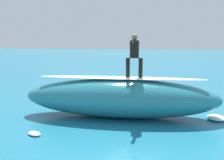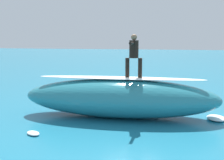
% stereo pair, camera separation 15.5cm
% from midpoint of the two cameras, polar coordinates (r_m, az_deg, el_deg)
% --- Properties ---
extents(ground_plane, '(120.00, 120.00, 0.00)m').
position_cam_midpoint_polar(ground_plane, '(13.21, 4.13, -5.38)').
color(ground_plane, teal).
extents(wave_crest, '(7.96, 2.50, 1.55)m').
position_cam_midpoint_polar(wave_crest, '(11.41, 1.32, -3.64)').
color(wave_crest, teal).
rests_on(wave_crest, ground_plane).
extents(wave_foam_lip, '(6.73, 0.99, 0.08)m').
position_cam_midpoint_polar(wave_foam_lip, '(11.26, 1.33, 0.41)').
color(wave_foam_lip, white).
rests_on(wave_foam_lip, wave_crest).
extents(surfboard_riding, '(2.18, 0.64, 0.09)m').
position_cam_midpoint_polar(surfboard_riding, '(11.21, 4.07, 0.36)').
color(surfboard_riding, '#EAE5C6').
rests_on(surfboard_riding, wave_crest).
extents(surfer_riding, '(0.67, 1.59, 1.68)m').
position_cam_midpoint_polar(surfer_riding, '(11.10, 4.13, 5.58)').
color(surfer_riding, black).
rests_on(surfer_riding, surfboard_riding).
extents(surfboard_paddling, '(1.09, 2.24, 0.08)m').
position_cam_midpoint_polar(surfboard_paddling, '(14.76, -3.70, -3.73)').
color(surfboard_paddling, '#33B2D1').
rests_on(surfboard_paddling, ground_plane).
extents(surfer_paddling, '(0.73, 1.82, 0.33)m').
position_cam_midpoint_polar(surfer_paddling, '(14.58, -3.70, -3.15)').
color(surfer_paddling, black).
rests_on(surfer_paddling, surfboard_paddling).
extents(foam_patch_near, '(0.87, 0.99, 0.16)m').
position_cam_midpoint_polar(foam_patch_near, '(11.87, 19.92, -7.13)').
color(foam_patch_near, white).
rests_on(foam_patch_near, ground_plane).
extents(foam_patch_mid, '(0.65, 0.59, 0.10)m').
position_cam_midpoint_polar(foam_patch_mid, '(9.86, -15.83, -10.34)').
color(foam_patch_mid, white).
rests_on(foam_patch_mid, ground_plane).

